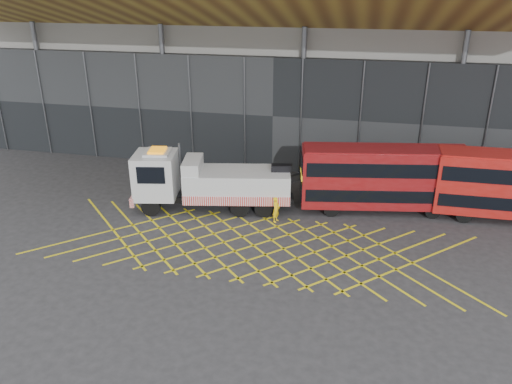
# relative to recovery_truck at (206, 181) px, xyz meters

# --- Properties ---
(ground_plane) EXTENTS (120.00, 120.00, 0.00)m
(ground_plane) POSITION_rel_recovery_truck_xyz_m (0.55, -3.88, -1.76)
(ground_plane) COLOR #2B2B2E
(road_markings) EXTENTS (23.16, 7.16, 0.01)m
(road_markings) POSITION_rel_recovery_truck_xyz_m (3.75, -3.88, -1.76)
(road_markings) COLOR yellow
(road_markings) RESTS_ON ground_plane
(construction_building) EXTENTS (55.00, 23.97, 18.00)m
(construction_building) POSITION_rel_recovery_truck_xyz_m (2.47, 14.52, 7.22)
(construction_building) COLOR gray
(construction_building) RESTS_ON ground_plane
(recovery_truck) EXTENTS (10.99, 4.33, 3.81)m
(recovery_truck) POSITION_rel_recovery_truck_xyz_m (0.00, 0.00, 0.00)
(recovery_truck) COLOR black
(recovery_truck) RESTS_ON ground_plane
(bus_towed) EXTENTS (9.88, 3.88, 3.92)m
(bus_towed) POSITION_rel_recovery_truck_xyz_m (10.24, 2.04, 0.42)
(bus_towed) COLOR maroon
(bus_towed) RESTS_ON ground_plane
(worker) EXTENTS (0.50, 0.63, 1.50)m
(worker) POSITION_rel_recovery_truck_xyz_m (4.38, -0.82, -1.01)
(worker) COLOR yellow
(worker) RESTS_ON ground_plane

